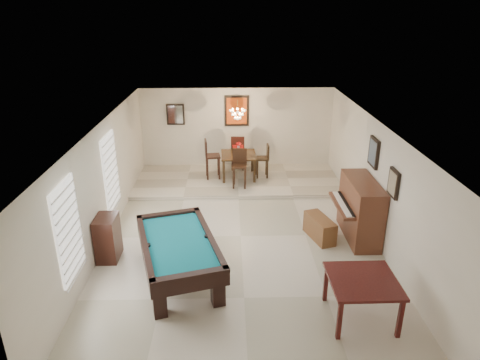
{
  "coord_description": "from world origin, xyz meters",
  "views": [
    {
      "loc": [
        -0.24,
        -8.62,
        4.89
      ],
      "look_at": [
        0.0,
        0.6,
        1.15
      ],
      "focal_mm": 32.0,
      "sensor_mm": 36.0,
      "label": 1
    }
  ],
  "objects_px": {
    "square_table": "(361,299)",
    "dining_table": "(239,164)",
    "dining_chair_north": "(238,152)",
    "chandelier": "(238,110)",
    "dining_chair_east": "(262,161)",
    "dining_chair_south": "(239,169)",
    "flower_vase": "(238,146)",
    "pool_table": "(179,260)",
    "apothecary_chest": "(108,238)",
    "dining_chair_west": "(213,159)",
    "piano_bench": "(320,228)",
    "upright_piano": "(353,210)"
  },
  "relations": [
    {
      "from": "dining_chair_south",
      "to": "dining_chair_east",
      "type": "xyz_separation_m",
      "value": [
        0.7,
        0.77,
        -0.04
      ]
    },
    {
      "from": "pool_table",
      "to": "dining_chair_north",
      "type": "height_order",
      "value": "dining_chair_north"
    },
    {
      "from": "chandelier",
      "to": "dining_chair_west",
      "type": "bearing_deg",
      "value": 166.72
    },
    {
      "from": "flower_vase",
      "to": "dining_chair_south",
      "type": "xyz_separation_m",
      "value": [
        0.01,
        -0.75,
        -0.43
      ]
    },
    {
      "from": "square_table",
      "to": "dining_table",
      "type": "xyz_separation_m",
      "value": [
        -1.9,
        6.22,
        0.16
      ]
    },
    {
      "from": "chandelier",
      "to": "dining_chair_north",
      "type": "bearing_deg",
      "value": 89.12
    },
    {
      "from": "piano_bench",
      "to": "dining_chair_south",
      "type": "height_order",
      "value": "dining_chair_south"
    },
    {
      "from": "apothecary_chest",
      "to": "square_table",
      "type": "bearing_deg",
      "value": -22.92
    },
    {
      "from": "square_table",
      "to": "dining_chair_west",
      "type": "relative_size",
      "value": 0.94
    },
    {
      "from": "piano_bench",
      "to": "dining_chair_south",
      "type": "bearing_deg",
      "value": 122.1
    },
    {
      "from": "flower_vase",
      "to": "dining_chair_west",
      "type": "xyz_separation_m",
      "value": [
        -0.76,
        -0.02,
        -0.39
      ]
    },
    {
      "from": "square_table",
      "to": "dining_chair_south",
      "type": "relative_size",
      "value": 1.02
    },
    {
      "from": "apothecary_chest",
      "to": "pool_table",
      "type": "bearing_deg",
      "value": -26.51
    },
    {
      "from": "square_table",
      "to": "chandelier",
      "type": "bearing_deg",
      "value": 107.75
    },
    {
      "from": "chandelier",
      "to": "dining_chair_east",
      "type": "bearing_deg",
      "value": 16.05
    },
    {
      "from": "upright_piano",
      "to": "dining_chair_east",
      "type": "relative_size",
      "value": 1.63
    },
    {
      "from": "square_table",
      "to": "chandelier",
      "type": "distance_m",
      "value": 6.58
    },
    {
      "from": "pool_table",
      "to": "flower_vase",
      "type": "bearing_deg",
      "value": 60.05
    },
    {
      "from": "dining_chair_south",
      "to": "dining_chair_west",
      "type": "distance_m",
      "value": 1.06
    },
    {
      "from": "flower_vase",
      "to": "dining_chair_east",
      "type": "distance_m",
      "value": 0.85
    },
    {
      "from": "upright_piano",
      "to": "dining_chair_east",
      "type": "bearing_deg",
      "value": 117.18
    },
    {
      "from": "dining_chair_north",
      "to": "chandelier",
      "type": "xyz_separation_m",
      "value": [
        -0.01,
        -0.91,
        1.53
      ]
    },
    {
      "from": "flower_vase",
      "to": "chandelier",
      "type": "bearing_deg",
      "value": -98.38
    },
    {
      "from": "upright_piano",
      "to": "dining_chair_west",
      "type": "height_order",
      "value": "upright_piano"
    },
    {
      "from": "apothecary_chest",
      "to": "flower_vase",
      "type": "height_order",
      "value": "flower_vase"
    },
    {
      "from": "dining_table",
      "to": "dining_chair_west",
      "type": "bearing_deg",
      "value": -178.3
    },
    {
      "from": "dining_chair_south",
      "to": "dining_chair_east",
      "type": "relative_size",
      "value": 1.08
    },
    {
      "from": "pool_table",
      "to": "apothecary_chest",
      "type": "height_order",
      "value": "apothecary_chest"
    },
    {
      "from": "piano_bench",
      "to": "flower_vase",
      "type": "bearing_deg",
      "value": 116.4
    },
    {
      "from": "flower_vase",
      "to": "dining_chair_east",
      "type": "xyz_separation_m",
      "value": [
        0.7,
        0.01,
        -0.48
      ]
    },
    {
      "from": "pool_table",
      "to": "dining_chair_west",
      "type": "height_order",
      "value": "dining_chair_west"
    },
    {
      "from": "dining_chair_east",
      "to": "upright_piano",
      "type": "bearing_deg",
      "value": 26.04
    },
    {
      "from": "piano_bench",
      "to": "dining_chair_north",
      "type": "bearing_deg",
      "value": 112.6
    },
    {
      "from": "dining_chair_south",
      "to": "piano_bench",
      "type": "bearing_deg",
      "value": -54.01
    },
    {
      "from": "dining_chair_east",
      "to": "dining_chair_south",
      "type": "bearing_deg",
      "value": -43.43
    },
    {
      "from": "upright_piano",
      "to": "apothecary_chest",
      "type": "relative_size",
      "value": 1.73
    },
    {
      "from": "apothecary_chest",
      "to": "dining_chair_north",
      "type": "xyz_separation_m",
      "value": [
        2.78,
        4.95,
        0.2
      ]
    },
    {
      "from": "piano_bench",
      "to": "dining_chair_south",
      "type": "xyz_separation_m",
      "value": [
        -1.74,
        2.78,
        0.41
      ]
    },
    {
      "from": "square_table",
      "to": "dining_chair_east",
      "type": "relative_size",
      "value": 1.1
    },
    {
      "from": "pool_table",
      "to": "flower_vase",
      "type": "xyz_separation_m",
      "value": [
        1.25,
        5.0,
        0.69
      ]
    },
    {
      "from": "dining_chair_north",
      "to": "dining_chair_east",
      "type": "distance_m",
      "value": 1.01
    },
    {
      "from": "pool_table",
      "to": "piano_bench",
      "type": "bearing_deg",
      "value": 10.21
    },
    {
      "from": "dining_chair_east",
      "to": "chandelier",
      "type": "distance_m",
      "value": 1.75
    },
    {
      "from": "dining_chair_west",
      "to": "apothecary_chest",
      "type": "bearing_deg",
      "value": 147.86
    },
    {
      "from": "dining_chair_west",
      "to": "dining_chair_south",
      "type": "bearing_deg",
      "value": -139.58
    },
    {
      "from": "piano_bench",
      "to": "pool_table",
      "type": "bearing_deg",
      "value": -153.87
    },
    {
      "from": "piano_bench",
      "to": "apothecary_chest",
      "type": "relative_size",
      "value": 0.98
    },
    {
      "from": "dining_chair_north",
      "to": "chandelier",
      "type": "bearing_deg",
      "value": 88.91
    },
    {
      "from": "upright_piano",
      "to": "flower_vase",
      "type": "bearing_deg",
      "value": 125.7
    },
    {
      "from": "flower_vase",
      "to": "dining_chair_south",
      "type": "height_order",
      "value": "flower_vase"
    }
  ]
}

